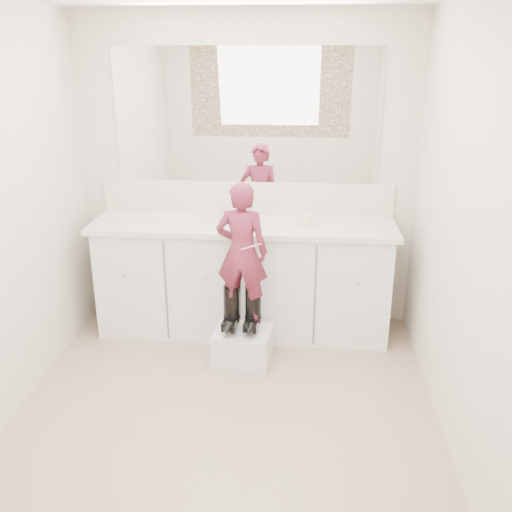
{
  "coord_description": "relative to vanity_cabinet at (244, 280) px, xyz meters",
  "views": [
    {
      "loc": [
        0.45,
        -2.85,
        2.13
      ],
      "look_at": [
        0.14,
        0.72,
        0.81
      ],
      "focal_mm": 40.0,
      "sensor_mm": 36.0,
      "label": 1
    }
  ],
  "objects": [
    {
      "name": "vanity_cabinet",
      "position": [
        0.0,
        0.0,
        0.0
      ],
      "size": [
        2.2,
        0.55,
        0.85
      ],
      "primitive_type": "cube",
      "color": "silver",
      "rests_on": "floor"
    },
    {
      "name": "backsplash",
      "position": [
        0.0,
        0.26,
        0.59
      ],
      "size": [
        2.28,
        0.03,
        0.25
      ],
      "primitive_type": "cube",
      "color": "beige",
      "rests_on": "countertop"
    },
    {
      "name": "cup",
      "position": [
        0.47,
        -0.05,
        0.51
      ],
      "size": [
        0.12,
        0.12,
        0.09
      ],
      "primitive_type": "imported",
      "rotation": [
        0.0,
        0.0,
        -0.29
      ],
      "color": "#F1E4C1",
      "rests_on": "countertop"
    },
    {
      "name": "mirror",
      "position": [
        0.0,
        0.26,
        1.22
      ],
      "size": [
        2.0,
        0.02,
        1.0
      ],
      "primitive_type": "cube",
      "color": "white",
      "rests_on": "wall_back"
    },
    {
      "name": "countertop",
      "position": [
        0.0,
        -0.01,
        0.45
      ],
      "size": [
        2.28,
        0.58,
        0.04
      ],
      "primitive_type": "cube",
      "color": "beige",
      "rests_on": "vanity_cabinet"
    },
    {
      "name": "boot_left",
      "position": [
        -0.03,
        -0.49,
        -0.01
      ],
      "size": [
        0.14,
        0.23,
        0.33
      ],
      "primitive_type": null,
      "rotation": [
        0.0,
        0.0,
        -0.1
      ],
      "color": "black",
      "rests_on": "step_stool"
    },
    {
      "name": "wall_back",
      "position": [
        0.0,
        0.27,
        0.77
      ],
      "size": [
        2.6,
        0.0,
        2.6
      ],
      "primitive_type": "plane",
      "rotation": [
        1.57,
        0.0,
        0.0
      ],
      "color": "beige",
      "rests_on": "floor"
    },
    {
      "name": "floor",
      "position": [
        0.0,
        -1.23,
        -0.42
      ],
      "size": [
        3.0,
        3.0,
        0.0
      ],
      "primitive_type": "plane",
      "color": "#816A54",
      "rests_on": "ground"
    },
    {
      "name": "wall_front",
      "position": [
        0.0,
        -2.73,
        0.77
      ],
      "size": [
        2.6,
        0.0,
        2.6
      ],
      "primitive_type": "plane",
      "rotation": [
        -1.57,
        0.0,
        0.0
      ],
      "color": "beige",
      "rests_on": "floor"
    },
    {
      "name": "toothbrush",
      "position": [
        0.11,
        -0.57,
        0.48
      ],
      "size": [
        0.14,
        0.03,
        0.06
      ],
      "primitive_type": "cylinder",
      "rotation": [
        0.0,
        1.22,
        -0.1
      ],
      "color": "pink",
      "rests_on": "toddler"
    },
    {
      "name": "wall_right",
      "position": [
        1.3,
        -1.23,
        0.78
      ],
      "size": [
        0.0,
        3.0,
        3.0
      ],
      "primitive_type": "plane",
      "rotation": [
        1.57,
        0.0,
        -1.57
      ],
      "color": "beige",
      "rests_on": "floor"
    },
    {
      "name": "dot_panel",
      "position": [
        0.0,
        -2.71,
        1.22
      ],
      "size": [
        2.0,
        0.01,
        1.2
      ],
      "primitive_type": "cube",
      "color": "#472819",
      "rests_on": "wall_front"
    },
    {
      "name": "boot_right",
      "position": [
        0.12,
        -0.49,
        -0.01
      ],
      "size": [
        0.14,
        0.23,
        0.33
      ],
      "primitive_type": null,
      "rotation": [
        0.0,
        0.0,
        -0.1
      ],
      "color": "black",
      "rests_on": "step_stool"
    },
    {
      "name": "toddler",
      "position": [
        0.04,
        -0.49,
        0.41
      ],
      "size": [
        0.37,
        0.26,
        0.97
      ],
      "primitive_type": "imported",
      "rotation": [
        0.0,
        0.0,
        3.05
      ],
      "color": "#A33253",
      "rests_on": "step_stool"
    },
    {
      "name": "soap_bottle",
      "position": [
        -0.21,
        0.0,
        0.57
      ],
      "size": [
        0.11,
        0.11,
        0.21
      ],
      "primitive_type": "imported",
      "rotation": [
        0.0,
        0.0,
        0.13
      ],
      "color": "beige",
      "rests_on": "countertop"
    },
    {
      "name": "faucet",
      "position": [
        0.0,
        0.15,
        0.52
      ],
      "size": [
        0.08,
        0.08,
        0.1
      ],
      "primitive_type": "cylinder",
      "color": "silver",
      "rests_on": "countertop"
    },
    {
      "name": "step_stool",
      "position": [
        0.04,
        -0.51,
        -0.3
      ],
      "size": [
        0.42,
        0.36,
        0.25
      ],
      "primitive_type": "cube",
      "rotation": [
        0.0,
        0.0,
        -0.1
      ],
      "color": "silver",
      "rests_on": "floor"
    }
  ]
}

